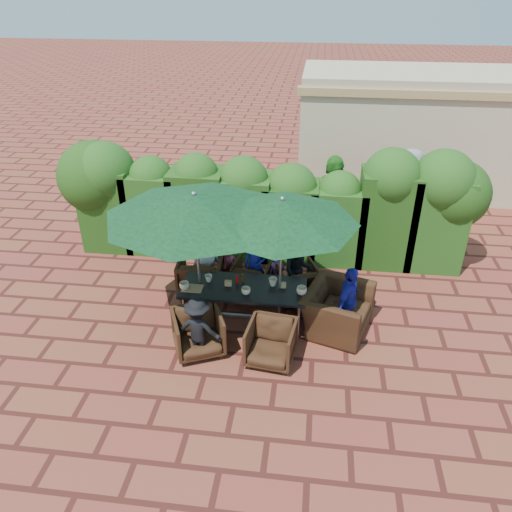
# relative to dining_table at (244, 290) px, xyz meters

# --- Properties ---
(ground) EXTENTS (80.00, 80.00, 0.00)m
(ground) POSITION_rel_dining_table_xyz_m (0.14, 0.23, -0.67)
(ground) COLOR maroon
(ground) RESTS_ON ground
(dining_table) EXTENTS (2.17, 0.90, 0.75)m
(dining_table) POSITION_rel_dining_table_xyz_m (0.00, 0.00, 0.00)
(dining_table) COLOR black
(dining_table) RESTS_ON ground
(umbrella_left) EXTENTS (3.02, 3.02, 2.46)m
(umbrella_left) POSITION_rel_dining_table_xyz_m (-0.80, 0.07, 1.54)
(umbrella_left) COLOR gray
(umbrella_left) RESTS_ON ground
(umbrella_right) EXTENTS (2.51, 2.51, 2.46)m
(umbrella_right) POSITION_rel_dining_table_xyz_m (0.63, 0.04, 1.54)
(umbrella_right) COLOR gray
(umbrella_right) RESTS_ON ground
(chair_far_left) EXTENTS (0.89, 0.84, 0.87)m
(chair_far_left) POSITION_rel_dining_table_xyz_m (-0.96, 0.84, -0.24)
(chair_far_left) COLOR black
(chair_far_left) RESTS_ON ground
(chair_far_mid) EXTENTS (0.80, 0.77, 0.73)m
(chair_far_mid) POSITION_rel_dining_table_xyz_m (0.02, 0.98, -0.31)
(chair_far_mid) COLOR black
(chair_far_mid) RESTS_ON ground
(chair_far_right) EXTENTS (0.95, 0.93, 0.77)m
(chair_far_right) POSITION_rel_dining_table_xyz_m (0.90, 0.88, -0.29)
(chair_far_right) COLOR black
(chair_far_right) RESTS_ON ground
(chair_near_left) EXTENTS (1.00, 0.98, 0.80)m
(chair_near_left) POSITION_rel_dining_table_xyz_m (-0.63, -0.86, -0.27)
(chair_near_left) COLOR black
(chair_near_left) RESTS_ON ground
(chair_near_right) EXTENTS (0.82, 0.78, 0.76)m
(chair_near_right) POSITION_rel_dining_table_xyz_m (0.58, -0.95, -0.29)
(chair_near_right) COLOR black
(chair_near_right) RESTS_ON ground
(chair_end_right) EXTENTS (1.11, 1.38, 1.05)m
(chair_end_right) POSITION_rel_dining_table_xyz_m (1.64, 0.02, -0.15)
(chair_end_right) COLOR black
(chair_end_right) RESTS_ON ground
(adult_far_left) EXTENTS (0.64, 0.46, 1.18)m
(adult_far_left) POSITION_rel_dining_table_xyz_m (-0.85, 0.94, -0.08)
(adult_far_left) COLOR silver
(adult_far_left) RESTS_ON ground
(adult_far_mid) EXTENTS (0.46, 0.38, 1.20)m
(adult_far_mid) POSITION_rel_dining_table_xyz_m (0.08, 0.99, -0.07)
(adult_far_mid) COLOR #1C1F99
(adult_far_mid) RESTS_ON ground
(adult_far_right) EXTENTS (0.60, 0.40, 1.17)m
(adult_far_right) POSITION_rel_dining_table_xyz_m (0.89, 0.93, -0.09)
(adult_far_right) COLOR black
(adult_far_right) RESTS_ON ground
(adult_near_left) EXTENTS (0.75, 0.41, 1.13)m
(adult_near_left) POSITION_rel_dining_table_xyz_m (-0.58, -1.02, -0.11)
(adult_near_left) COLOR black
(adult_near_left) RESTS_ON ground
(adult_end_right) EXTENTS (0.67, 0.86, 1.31)m
(adult_end_right) POSITION_rel_dining_table_xyz_m (1.80, -0.09, -0.02)
(adult_end_right) COLOR #1C1F99
(adult_end_right) RESTS_ON ground
(child_left) EXTENTS (0.36, 0.33, 0.83)m
(child_left) POSITION_rel_dining_table_xyz_m (-0.45, 1.14, -0.26)
(child_left) COLOR #C64667
(child_left) RESTS_ON ground
(child_right) EXTENTS (0.33, 0.28, 0.84)m
(child_right) POSITION_rel_dining_table_xyz_m (0.50, 1.00, -0.25)
(child_right) COLOR #834FAC
(child_right) RESTS_ON ground
(pedestrian_a) EXTENTS (1.56, 0.57, 1.67)m
(pedestrian_a) POSITION_rel_dining_table_xyz_m (1.58, 4.55, 0.16)
(pedestrian_a) COLOR #2E8624
(pedestrian_a) RESTS_ON ground
(pedestrian_b) EXTENTS (0.95, 0.64, 1.87)m
(pedestrian_b) POSITION_rel_dining_table_xyz_m (2.80, 4.49, 0.26)
(pedestrian_b) COLOR #C64667
(pedestrian_b) RESTS_ON ground
(pedestrian_c) EXTENTS (1.36, 1.01, 1.93)m
(pedestrian_c) POSITION_rel_dining_table_xyz_m (3.35, 4.43, 0.29)
(pedestrian_c) COLOR gray
(pedestrian_c) RESTS_ON ground
(cup_a) EXTENTS (0.17, 0.17, 0.13)m
(cup_a) POSITION_rel_dining_table_xyz_m (-1.00, -0.20, 0.14)
(cup_a) COLOR beige
(cup_a) RESTS_ON dining_table
(cup_b) EXTENTS (0.13, 0.13, 0.13)m
(cup_b) POSITION_rel_dining_table_xyz_m (-0.64, 0.10, 0.14)
(cup_b) COLOR beige
(cup_b) RESTS_ON dining_table
(cup_c) EXTENTS (0.16, 0.16, 0.12)m
(cup_c) POSITION_rel_dining_table_xyz_m (0.07, -0.21, 0.14)
(cup_c) COLOR beige
(cup_c) RESTS_ON dining_table
(cup_d) EXTENTS (0.15, 0.15, 0.14)m
(cup_d) POSITION_rel_dining_table_xyz_m (0.50, 0.11, 0.15)
(cup_d) COLOR beige
(cup_d) RESTS_ON dining_table
(cup_e) EXTENTS (0.18, 0.18, 0.14)m
(cup_e) POSITION_rel_dining_table_xyz_m (1.01, -0.10, 0.15)
(cup_e) COLOR beige
(cup_e) RESTS_ON dining_table
(ketchup_bottle) EXTENTS (0.04, 0.04, 0.17)m
(ketchup_bottle) POSITION_rel_dining_table_xyz_m (-0.12, 0.09, 0.16)
(ketchup_bottle) COLOR #B20C0A
(ketchup_bottle) RESTS_ON dining_table
(sauce_bottle) EXTENTS (0.04, 0.04, 0.17)m
(sauce_bottle) POSITION_rel_dining_table_xyz_m (-0.04, 0.14, 0.16)
(sauce_bottle) COLOR #4C230C
(sauce_bottle) RESTS_ON dining_table
(serving_tray) EXTENTS (0.35, 0.25, 0.02)m
(serving_tray) POSITION_rel_dining_table_xyz_m (-0.86, -0.17, 0.09)
(serving_tray) COLOR #9F724D
(serving_tray) RESTS_ON dining_table
(number_block_left) EXTENTS (0.12, 0.06, 0.10)m
(number_block_left) POSITION_rel_dining_table_xyz_m (-0.27, 0.00, 0.13)
(number_block_left) COLOR tan
(number_block_left) RESTS_ON dining_table
(number_block_right) EXTENTS (0.12, 0.06, 0.10)m
(number_block_right) POSITION_rel_dining_table_xyz_m (0.67, 0.07, 0.13)
(number_block_right) COLOR tan
(number_block_right) RESTS_ON dining_table
(hedge_wall) EXTENTS (9.10, 1.60, 2.54)m
(hedge_wall) POSITION_rel_dining_table_xyz_m (0.05, 2.55, 0.66)
(hedge_wall) COLOR #193B10
(hedge_wall) RESTS_ON ground
(building) EXTENTS (6.20, 3.08, 3.20)m
(building) POSITION_rel_dining_table_xyz_m (3.64, 7.22, 0.93)
(building) COLOR #BFAB8E
(building) RESTS_ON ground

